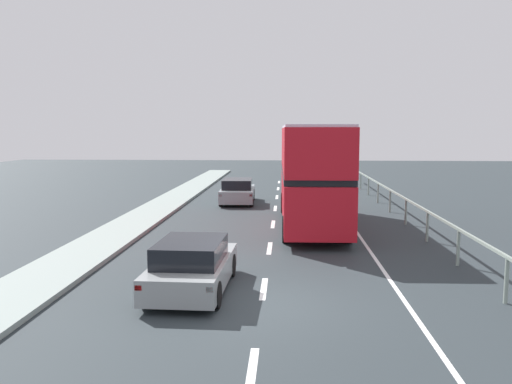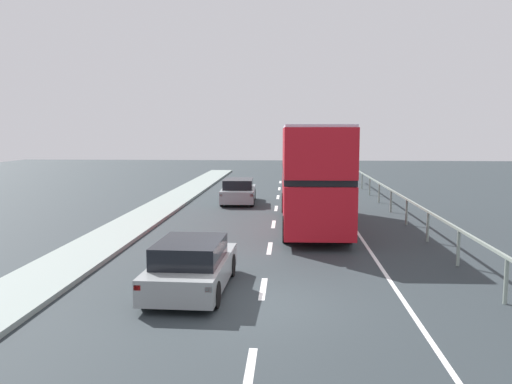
{
  "view_description": "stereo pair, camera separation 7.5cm",
  "coord_description": "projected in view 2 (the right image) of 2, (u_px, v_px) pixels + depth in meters",
  "views": [
    {
      "loc": [
        0.57,
        -12.11,
        4.12
      ],
      "look_at": [
        -0.42,
        4.86,
        2.1
      ],
      "focal_mm": 36.49,
      "sensor_mm": 36.0,
      "label": 1
    },
    {
      "loc": [
        0.64,
        -12.1,
        4.12
      ],
      "look_at": [
        -0.42,
        4.86,
        2.1
      ],
      "focal_mm": 36.49,
      "sensor_mm": 36.0,
      "label": 2
    }
  ],
  "objects": [
    {
      "name": "ground_plane",
      "position": [
        261.0,
        304.0,
        12.53
      ],
      "size": [
        73.89,
        120.0,
        0.1
      ],
      "primitive_type": "cube",
      "color": "#293134"
    },
    {
      "name": "near_sidewalk_kerb",
      "position": [
        16.0,
        294.0,
        12.89
      ],
      "size": [
        2.11,
        80.0,
        0.14
      ],
      "primitive_type": "cube",
      "color": "gray",
      "rests_on": "ground"
    },
    {
      "name": "double_decker_bus_red",
      "position": [
        312.0,
        173.0,
        22.29
      ],
      "size": [
        2.69,
        10.07,
        4.32
      ],
      "rotation": [
        0.0,
        0.0,
        0.02
      ],
      "color": "red",
      "rests_on": "ground"
    },
    {
      "name": "lane_paint_markings",
      "position": [
        327.0,
        233.0,
        21.0
      ],
      "size": [
        3.6,
        46.0,
        0.01
      ],
      "color": "silver",
      "rests_on": "ground"
    },
    {
      "name": "bridge_side_railing",
      "position": [
        417.0,
        210.0,
        20.97
      ],
      "size": [
        0.1,
        42.0,
        1.17
      ],
      "color": "gray",
      "rests_on": "ground"
    },
    {
      "name": "sedan_car_ahead",
      "position": [
        238.0,
        191.0,
        29.57
      ],
      "size": [
        1.99,
        4.21,
        1.39
      ],
      "rotation": [
        0.0,
        0.0,
        0.04
      ],
      "color": "gray",
      "rests_on": "ground"
    },
    {
      "name": "hatchback_car_near",
      "position": [
        192.0,
        266.0,
        13.37
      ],
      "size": [
        1.93,
        4.11,
        1.35
      ],
      "rotation": [
        0.0,
        0.0,
        -0.03
      ],
      "color": "gray",
      "rests_on": "ground"
    }
  ]
}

